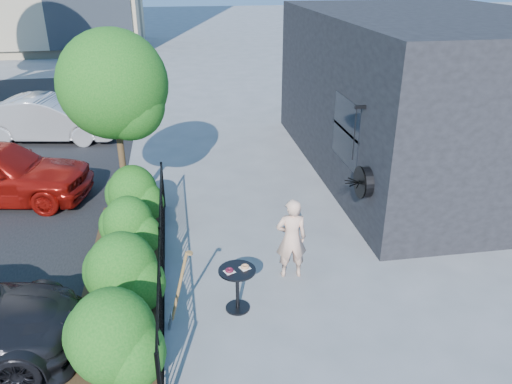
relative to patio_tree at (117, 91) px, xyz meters
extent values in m
plane|color=gray|center=(2.24, -2.76, -2.76)|extent=(120.00, 120.00, 0.00)
cube|color=black|center=(7.74, 1.74, -0.76)|extent=(6.00, 9.00, 4.00)
cube|color=black|center=(4.75, -0.36, -0.96)|extent=(0.04, 1.60, 1.40)
cube|color=black|center=(4.75, -0.36, -0.96)|extent=(0.05, 1.70, 0.06)
cylinder|color=black|center=(4.66, -1.86, -1.51)|extent=(0.18, 0.60, 0.60)
cylinder|color=black|center=(4.56, -1.86, -1.51)|extent=(0.03, 0.64, 0.64)
cube|color=black|center=(4.64, -1.36, -0.16)|extent=(0.25, 0.06, 0.06)
cylinder|color=black|center=(4.56, -1.36, -0.71)|extent=(0.02, 0.02, 1.05)
cylinder|color=black|center=(0.74, -2.76, -2.21)|extent=(0.05, 0.05, 1.10)
cylinder|color=black|center=(0.74, 0.24, -2.21)|extent=(0.05, 0.05, 1.10)
cube|color=black|center=(0.74, -2.76, -1.70)|extent=(0.03, 6.00, 0.03)
cube|color=black|center=(0.74, -2.76, -2.66)|extent=(0.03, 6.00, 0.03)
cylinder|color=black|center=(0.74, -5.66, -2.21)|extent=(0.02, 0.02, 1.04)
cylinder|color=black|center=(0.74, -5.46, -2.21)|extent=(0.02, 0.02, 1.04)
cylinder|color=black|center=(0.74, -5.26, -2.21)|extent=(0.02, 0.02, 1.04)
cylinder|color=black|center=(0.74, -5.06, -2.21)|extent=(0.02, 0.02, 1.04)
cylinder|color=black|center=(0.74, -4.86, -2.21)|extent=(0.02, 0.02, 1.04)
cylinder|color=black|center=(0.74, -4.66, -2.21)|extent=(0.02, 0.02, 1.04)
cylinder|color=black|center=(0.74, -4.46, -2.21)|extent=(0.02, 0.02, 1.04)
cylinder|color=black|center=(0.74, -4.26, -2.21)|extent=(0.02, 0.02, 1.04)
cylinder|color=black|center=(0.74, -4.06, -2.21)|extent=(0.02, 0.02, 1.04)
cylinder|color=black|center=(0.74, -3.86, -2.21)|extent=(0.02, 0.02, 1.04)
cylinder|color=black|center=(0.74, -3.66, -2.21)|extent=(0.02, 0.02, 1.04)
cylinder|color=black|center=(0.74, -3.46, -2.21)|extent=(0.02, 0.02, 1.04)
cylinder|color=black|center=(0.74, -3.26, -2.21)|extent=(0.02, 0.02, 1.04)
cylinder|color=black|center=(0.74, -3.06, -2.21)|extent=(0.02, 0.02, 1.04)
cylinder|color=black|center=(0.74, -2.86, -2.21)|extent=(0.02, 0.02, 1.04)
cylinder|color=black|center=(0.74, -2.66, -2.21)|extent=(0.02, 0.02, 1.04)
cylinder|color=black|center=(0.74, -2.46, -2.21)|extent=(0.02, 0.02, 1.04)
cylinder|color=black|center=(0.74, -2.26, -2.21)|extent=(0.02, 0.02, 1.04)
cylinder|color=black|center=(0.74, -2.06, -2.21)|extent=(0.02, 0.02, 1.04)
cylinder|color=black|center=(0.74, -1.86, -2.21)|extent=(0.02, 0.02, 1.04)
cylinder|color=black|center=(0.74, -1.66, -2.21)|extent=(0.02, 0.02, 1.04)
cylinder|color=black|center=(0.74, -1.46, -2.21)|extent=(0.02, 0.02, 1.04)
cylinder|color=black|center=(0.74, -1.26, -2.21)|extent=(0.02, 0.02, 1.04)
cylinder|color=black|center=(0.74, -1.06, -2.21)|extent=(0.02, 0.02, 1.04)
cylinder|color=black|center=(0.74, -0.86, -2.21)|extent=(0.02, 0.02, 1.04)
cylinder|color=black|center=(0.74, -0.66, -2.21)|extent=(0.02, 0.02, 1.04)
cylinder|color=black|center=(0.74, -0.46, -2.21)|extent=(0.02, 0.02, 1.04)
cylinder|color=black|center=(0.74, -0.26, -2.21)|extent=(0.02, 0.02, 1.04)
cylinder|color=black|center=(0.74, -0.06, -2.21)|extent=(0.02, 0.02, 1.04)
cylinder|color=black|center=(0.74, 0.14, -2.21)|extent=(0.02, 0.02, 1.04)
cube|color=#382616|center=(0.04, -2.76, -2.72)|extent=(1.30, 6.00, 0.08)
ellipsoid|color=#135413|center=(0.14, -4.96, -2.06)|extent=(1.10, 1.10, 1.24)
ellipsoid|color=#135413|center=(0.14, -3.36, -2.06)|extent=(1.10, 1.10, 1.24)
ellipsoid|color=#135413|center=(0.14, -1.86, -2.06)|extent=(1.10, 1.10, 1.24)
ellipsoid|color=#135413|center=(0.14, -0.46, -2.06)|extent=(1.10, 1.10, 1.24)
cylinder|color=#3F2B19|center=(-0.06, 0.04, -1.56)|extent=(0.14, 0.14, 2.40)
sphere|color=#135413|center=(-0.06, 0.04, 0.08)|extent=(2.20, 2.20, 2.20)
sphere|color=#135413|center=(0.24, -0.16, -0.25)|extent=(1.43, 1.43, 1.43)
cylinder|color=black|center=(1.92, -3.71, -2.03)|extent=(0.59, 0.59, 0.03)
cylinder|color=black|center=(1.92, -3.71, -2.40)|extent=(0.06, 0.06, 0.71)
cylinder|color=black|center=(1.92, -3.71, -2.75)|extent=(0.40, 0.40, 0.03)
cube|color=white|center=(1.79, -3.74, -2.01)|extent=(0.20, 0.20, 0.01)
cube|color=white|center=(2.05, -3.68, -2.01)|extent=(0.20, 0.20, 0.01)
torus|color=#4B0C24|center=(1.79, -3.74, -1.99)|extent=(0.13, 0.13, 0.04)
torus|color=tan|center=(2.05, -3.68, -1.99)|extent=(0.13, 0.13, 0.04)
imported|color=beige|center=(2.97, -2.91, -2.01)|extent=(0.57, 0.39, 1.50)
cylinder|color=brown|center=(1.02, -3.98, -2.04)|extent=(0.34, 0.05, 1.19)
cube|color=gray|center=(0.84, -3.98, -2.67)|extent=(0.08, 0.17, 0.25)
cylinder|color=brown|center=(1.20, -3.98, -1.47)|extent=(0.10, 0.10, 0.05)
imported|color=#AAAAAE|center=(-2.78, 5.62, -2.07)|extent=(4.40, 2.13, 1.39)
camera|label=1|loc=(1.15, -10.23, 2.36)|focal=35.00mm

